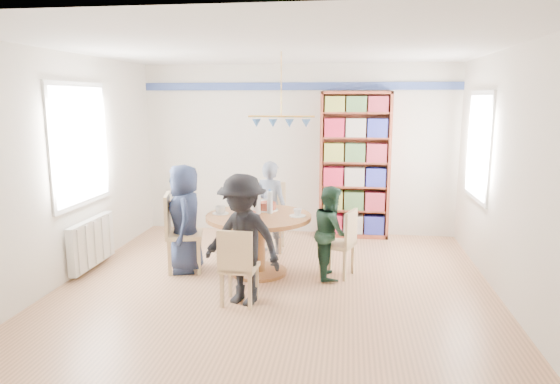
% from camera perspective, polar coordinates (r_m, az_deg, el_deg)
% --- Properties ---
extents(ground, '(5.00, 5.00, 0.00)m').
position_cam_1_polar(ground, '(5.92, -0.54, -10.75)').
color(ground, tan).
extents(room_shell, '(5.00, 5.00, 5.00)m').
position_cam_1_polar(room_shell, '(6.43, -1.73, 6.07)').
color(room_shell, white).
rests_on(room_shell, ground).
extents(radiator, '(0.12, 1.00, 0.60)m').
position_cam_1_polar(radiator, '(6.84, -20.70, -5.41)').
color(radiator, silver).
rests_on(radiator, ground).
extents(dining_table, '(1.30, 1.30, 0.75)m').
position_cam_1_polar(dining_table, '(6.19, -2.44, -4.38)').
color(dining_table, olive).
rests_on(dining_table, ground).
extents(chair_left, '(0.54, 0.54, 0.99)m').
position_cam_1_polar(chair_left, '(6.41, -11.64, -4.16)').
color(chair_left, '#CCB57D').
rests_on(chair_left, ground).
extents(chair_right, '(0.47, 0.47, 0.84)m').
position_cam_1_polar(chair_right, '(6.15, 7.22, -5.48)').
color(chair_right, '#CCB57D').
rests_on(chair_right, ground).
extents(chair_far, '(0.44, 0.44, 0.97)m').
position_cam_1_polar(chair_far, '(7.21, -1.14, -2.41)').
color(chair_far, '#CCB57D').
rests_on(chair_far, ground).
extents(chair_near, '(0.39, 0.39, 0.84)m').
position_cam_1_polar(chair_near, '(5.27, -4.87, -8.17)').
color(chair_near, '#CCB57D').
rests_on(chair_near, ground).
extents(person_left, '(0.64, 0.77, 1.36)m').
position_cam_1_polar(person_left, '(6.37, -10.83, -2.98)').
color(person_left, '#1B243D').
rests_on(person_left, ground).
extents(person_right, '(0.51, 0.61, 1.13)m').
position_cam_1_polar(person_right, '(6.09, 5.88, -4.59)').
color(person_right, '#183123').
rests_on(person_right, ground).
extents(person_far, '(0.55, 0.43, 1.31)m').
position_cam_1_polar(person_far, '(7.01, -1.11, -1.76)').
color(person_far, gray).
rests_on(person_far, ground).
extents(person_near, '(1.03, 0.81, 1.40)m').
position_cam_1_polar(person_near, '(5.27, -4.30, -5.48)').
color(person_near, black).
rests_on(person_near, ground).
extents(bookshelf, '(1.08, 0.32, 2.27)m').
position_cam_1_polar(bookshelf, '(7.87, 8.54, 2.89)').
color(bookshelf, brown).
rests_on(bookshelf, ground).
extents(tableware, '(1.16, 1.16, 0.31)m').
position_cam_1_polar(tableware, '(6.16, -2.65, -1.97)').
color(tableware, white).
rests_on(tableware, dining_table).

